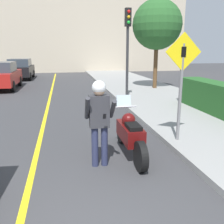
% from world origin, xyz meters
% --- Properties ---
extents(sidewalk_curb, '(4.40, 44.00, 0.14)m').
position_xyz_m(sidewalk_curb, '(4.80, 4.00, 0.07)').
color(sidewalk_curb, gray).
rests_on(sidewalk_curb, ground).
extents(road_center_line, '(0.12, 36.00, 0.01)m').
position_xyz_m(road_center_line, '(-0.60, 6.00, 0.00)').
color(road_center_line, yellow).
rests_on(road_center_line, ground).
extents(building_backdrop, '(28.00, 1.20, 7.82)m').
position_xyz_m(building_backdrop, '(0.00, 26.00, 3.91)').
color(building_backdrop, beige).
rests_on(building_backdrop, ground).
extents(motorcycle, '(0.62, 2.26, 1.30)m').
position_xyz_m(motorcycle, '(1.55, 2.87, 0.50)').
color(motorcycle, black).
rests_on(motorcycle, ground).
extents(person_biker, '(0.59, 0.49, 1.80)m').
position_xyz_m(person_biker, '(0.78, 2.44, 1.12)').
color(person_biker, '#282D4C').
rests_on(person_biker, ground).
extents(crossing_sign, '(0.91, 0.08, 2.65)m').
position_xyz_m(crossing_sign, '(2.91, 3.24, 1.73)').
color(crossing_sign, slate).
rests_on(crossing_sign, sidewalk_curb).
extents(traffic_light, '(0.26, 0.30, 4.00)m').
position_xyz_m(traffic_light, '(3.01, 8.79, 2.91)').
color(traffic_light, '#2D2D30').
rests_on(traffic_light, sidewalk_curb).
extents(hedge_row, '(0.90, 4.93, 1.08)m').
position_xyz_m(hedge_row, '(5.60, 5.38, 0.68)').
color(hedge_row, '#235623').
rests_on(hedge_row, sidewalk_curb).
extents(street_tree, '(2.84, 2.84, 5.08)m').
position_xyz_m(street_tree, '(5.57, 11.94, 3.78)').
color(street_tree, brown).
rests_on(street_tree, sidewalk_curb).
extents(parked_car_red, '(1.88, 4.20, 1.68)m').
position_xyz_m(parked_car_red, '(-3.62, 14.14, 0.86)').
color(parked_car_red, black).
rests_on(parked_car_red, ground).
extents(parked_car_black, '(1.88, 4.20, 1.68)m').
position_xyz_m(parked_car_black, '(-3.31, 19.76, 0.86)').
color(parked_car_black, black).
rests_on(parked_car_black, ground).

